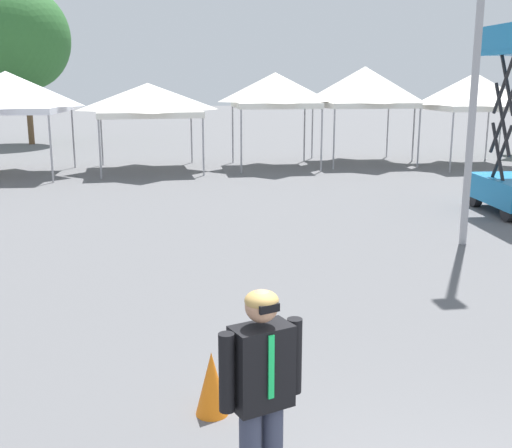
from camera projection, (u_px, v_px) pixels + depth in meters
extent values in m
cylinder|color=#9E9EA3|center=(51.00, 146.00, 19.37)|extent=(0.06, 0.06, 2.26)
cylinder|color=#9E9EA3|center=(73.00, 136.00, 22.61)|extent=(0.06, 0.06, 2.26)
pyramid|color=white|center=(7.00, 89.00, 20.49)|extent=(3.77, 3.77, 1.11)
cube|color=white|center=(8.00, 109.00, 20.64)|extent=(3.74, 3.74, 0.20)
cylinder|color=#9E9EA3|center=(100.00, 146.00, 20.10)|extent=(0.06, 0.06, 2.08)
cylinder|color=#9E9EA3|center=(203.00, 144.00, 20.79)|extent=(0.06, 0.06, 2.08)
cylinder|color=#9E9EA3|center=(102.00, 137.00, 23.24)|extent=(0.06, 0.06, 2.08)
cylinder|color=#9E9EA3|center=(191.00, 135.00, 23.93)|extent=(0.06, 0.06, 2.08)
pyramid|color=white|center=(148.00, 97.00, 21.68)|extent=(3.67, 3.67, 0.90)
cube|color=white|center=(149.00, 113.00, 21.80)|extent=(3.63, 3.63, 0.20)
cylinder|color=#9E9EA3|center=(241.00, 139.00, 21.26)|extent=(0.06, 0.06, 2.33)
cylinder|color=#9E9EA3|center=(322.00, 138.00, 21.63)|extent=(0.06, 0.06, 2.33)
cylinder|color=#9E9EA3|center=(233.00, 132.00, 23.92)|extent=(0.06, 0.06, 2.33)
cylinder|color=#9E9EA3|center=(304.00, 131.00, 24.29)|extent=(0.06, 0.06, 2.33)
pyramid|color=white|center=(275.00, 87.00, 22.40)|extent=(2.94, 2.94, 1.01)
cube|color=white|center=(275.00, 105.00, 22.54)|extent=(2.91, 2.91, 0.20)
cylinder|color=#9E9EA3|center=(334.00, 137.00, 22.19)|extent=(0.06, 0.06, 2.29)
cylinder|color=#9E9EA3|center=(419.00, 135.00, 22.67)|extent=(0.06, 0.06, 2.29)
cylinder|color=#9E9EA3|center=(312.00, 130.00, 25.20)|extent=(0.06, 0.06, 2.29)
cylinder|color=#9E9EA3|center=(388.00, 129.00, 25.68)|extent=(0.06, 0.06, 2.29)
pyramid|color=white|center=(365.00, 84.00, 23.53)|extent=(3.30, 3.30, 1.27)
cube|color=white|center=(364.00, 104.00, 23.70)|extent=(3.27, 3.27, 0.20)
cylinder|color=#9E9EA3|center=(452.00, 140.00, 21.41)|extent=(0.06, 0.06, 2.23)
cylinder|color=#9E9EA3|center=(414.00, 132.00, 24.36)|extent=(0.06, 0.06, 2.23)
cylinder|color=#9E9EA3|center=(487.00, 131.00, 24.90)|extent=(0.06, 0.06, 2.23)
pyramid|color=white|center=(474.00, 88.00, 22.78)|extent=(3.33, 3.33, 1.10)
cube|color=white|center=(473.00, 107.00, 22.93)|extent=(3.29, 3.29, 0.20)
cylinder|color=#9E9EA3|center=(501.00, 126.00, 27.12)|extent=(0.06, 0.06, 2.28)
cylinder|color=black|center=(508.00, 211.00, 14.26)|extent=(0.21, 0.49, 0.48)
cylinder|color=black|center=(475.00, 197.00, 15.94)|extent=(0.21, 0.49, 0.48)
cylinder|color=black|center=(499.00, 159.00, 14.87)|extent=(0.14, 1.00, 1.65)
cylinder|color=black|center=(499.00, 159.00, 14.87)|extent=(0.14, 1.00, 1.65)
cylinder|color=black|center=(503.00, 119.00, 14.66)|extent=(0.14, 1.00, 1.65)
cylinder|color=black|center=(503.00, 119.00, 14.66)|extent=(0.14, 1.00, 1.65)
cylinder|color=black|center=(506.00, 78.00, 14.45)|extent=(0.14, 1.00, 1.65)
cylinder|color=black|center=(506.00, 78.00, 14.45)|extent=(0.14, 1.00, 1.65)
cube|color=#1972AD|center=(508.00, 39.00, 15.32)|extent=(1.33, 0.14, 0.55)
cube|color=#1972AD|center=(503.00, 36.00, 14.23)|extent=(0.19, 2.18, 0.55)
cube|color=black|center=(261.00, 367.00, 4.41)|extent=(0.48, 0.37, 0.60)
cylinder|color=black|center=(227.00, 373.00, 4.27)|extent=(0.11, 0.11, 0.56)
cylinder|color=black|center=(294.00, 356.00, 4.53)|extent=(0.11, 0.11, 0.56)
sphere|color=tan|center=(262.00, 306.00, 4.31)|extent=(0.23, 0.23, 0.23)
ellipsoid|color=tan|center=(262.00, 300.00, 4.30)|extent=(0.23, 0.23, 0.14)
cube|color=black|center=(270.00, 309.00, 4.21)|extent=(0.15, 0.08, 0.06)
cube|color=#19BF59|center=(271.00, 367.00, 4.28)|extent=(0.05, 0.03, 0.46)
cylinder|color=#9E9EA3|center=(479.00, 27.00, 11.50)|extent=(0.14, 0.14, 8.13)
cylinder|color=brown|center=(29.00, 111.00, 30.50)|extent=(0.28, 0.28, 3.21)
ellipsoid|color=#2D662D|center=(24.00, 39.00, 29.75)|extent=(4.30, 4.30, 4.73)
cone|color=orange|center=(212.00, 383.00, 6.09)|extent=(0.32, 0.32, 0.64)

